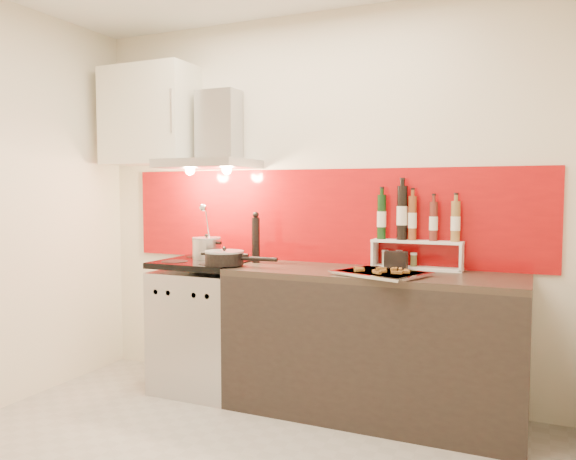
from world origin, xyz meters
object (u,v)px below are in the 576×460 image
at_px(stock_pot, 207,248).
at_px(baking_tray, 381,273).
at_px(pepper_mill, 256,238).
at_px(saute_pan, 225,258).
at_px(counter, 372,344).
at_px(range_stove, 205,326).

distance_m(stock_pot, baking_tray, 1.35).
bearing_deg(pepper_mill, saute_pan, -110.87).
bearing_deg(saute_pan, pepper_mill, 69.13).
bearing_deg(baking_tray, counter, 123.37).
bearing_deg(baking_tray, saute_pan, -178.90).
height_order(range_stove, baking_tray, baking_tray).
bearing_deg(saute_pan, stock_pot, 140.89).
xyz_separation_m(saute_pan, baking_tray, (1.03, 0.02, -0.04)).
distance_m(counter, stock_pot, 1.35).
relative_size(counter, baking_tray, 3.05).
bearing_deg(stock_pot, pepper_mill, 1.29).
relative_size(pepper_mill, baking_tray, 0.59).
relative_size(range_stove, counter, 0.51).
height_order(stock_pot, pepper_mill, pepper_mill).
distance_m(range_stove, baking_tray, 1.38).
relative_size(range_stove, pepper_mill, 2.59).
xyz_separation_m(range_stove, stock_pot, (-0.04, 0.09, 0.54)).
xyz_separation_m(stock_pot, saute_pan, (0.30, -0.24, -0.03)).
distance_m(counter, baking_tray, 0.49).
distance_m(counter, saute_pan, 1.08).
xyz_separation_m(counter, stock_pot, (-1.24, 0.08, 0.54)).
bearing_deg(stock_pot, saute_pan, -39.11).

